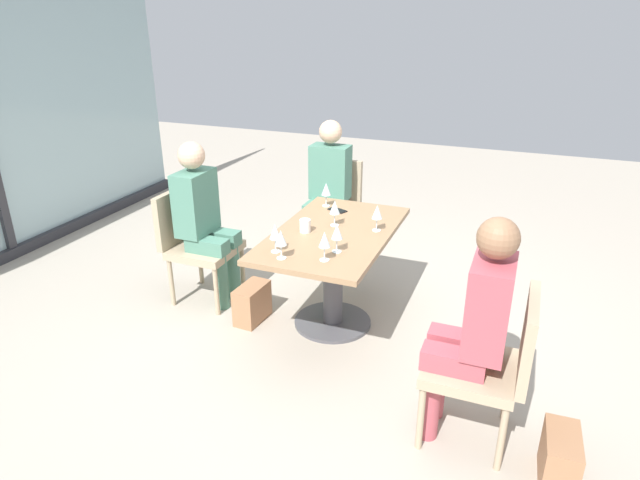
# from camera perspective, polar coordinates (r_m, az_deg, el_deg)

# --- Properties ---
(ground_plane) EXTENTS (12.00, 12.00, 0.00)m
(ground_plane) POSITION_cam_1_polar(r_m,az_deg,el_deg) (4.08, 1.32, -8.63)
(ground_plane) COLOR #A89E8E
(dining_table_main) EXTENTS (1.32, 0.76, 0.73)m
(dining_table_main) POSITION_cam_1_polar(r_m,az_deg,el_deg) (3.83, 1.39, -1.82)
(dining_table_main) COLOR #997551
(dining_table_main) RESTS_ON ground_plane
(chair_front_left) EXTENTS (0.46, 0.50, 0.87)m
(chair_front_left) POSITION_cam_1_polar(r_m,az_deg,el_deg) (2.97, 17.42, -11.84)
(chair_front_left) COLOR tan
(chair_front_left) RESTS_ON ground_plane
(chair_near_window) EXTENTS (0.46, 0.51, 0.87)m
(chair_near_window) POSITION_cam_1_polar(r_m,az_deg,el_deg) (4.34, -12.99, 0.12)
(chair_near_window) COLOR tan
(chair_near_window) RESTS_ON ground_plane
(chair_far_right) EXTENTS (0.50, 0.46, 0.87)m
(chair_far_right) POSITION_cam_1_polar(r_m,az_deg,el_deg) (5.02, 1.25, 3.87)
(chair_far_right) COLOR tan
(chair_far_right) RESTS_ON ground_plane
(person_front_left) EXTENTS (0.34, 0.39, 1.26)m
(person_front_left) POSITION_cam_1_polar(r_m,az_deg,el_deg) (2.87, 15.72, -8.16)
(person_front_left) COLOR #B24C56
(person_front_left) RESTS_ON ground_plane
(person_near_window) EXTENTS (0.34, 0.39, 1.26)m
(person_near_window) POSITION_cam_1_polar(r_m,az_deg,el_deg) (4.21, -12.00, 2.46)
(person_near_window) COLOR #4C7F6B
(person_near_window) RESTS_ON ground_plane
(person_far_right) EXTENTS (0.39, 0.34, 1.26)m
(person_far_right) POSITION_cam_1_polar(r_m,az_deg,el_deg) (4.86, 0.82, 5.74)
(person_far_right) COLOR #4C7F6B
(person_far_right) RESTS_ON ground_plane
(wine_glass_0) EXTENTS (0.07, 0.07, 0.18)m
(wine_glass_0) POSITION_cam_1_polar(r_m,az_deg,el_deg) (3.30, -4.09, 0.16)
(wine_glass_0) COLOR silver
(wine_glass_0) RESTS_ON dining_table_main
(wine_glass_1) EXTENTS (0.07, 0.07, 0.18)m
(wine_glass_1) POSITION_cam_1_polar(r_m,az_deg,el_deg) (3.39, 1.78, 0.80)
(wine_glass_1) COLOR silver
(wine_glass_1) RESTS_ON dining_table_main
(wine_glass_2) EXTENTS (0.07, 0.07, 0.18)m
(wine_glass_2) POSITION_cam_1_polar(r_m,az_deg,el_deg) (3.81, 1.54, 3.37)
(wine_glass_2) COLOR silver
(wine_glass_2) RESTS_ON dining_table_main
(wine_glass_3) EXTENTS (0.07, 0.07, 0.18)m
(wine_glass_3) POSITION_cam_1_polar(r_m,az_deg,el_deg) (3.40, -4.69, 0.80)
(wine_glass_3) COLOR silver
(wine_glass_3) RESTS_ON dining_table_main
(wine_glass_4) EXTENTS (0.07, 0.07, 0.18)m
(wine_glass_4) POSITION_cam_1_polar(r_m,az_deg,el_deg) (3.27, 0.47, -0.03)
(wine_glass_4) COLOR silver
(wine_glass_4) RESTS_ON dining_table_main
(wine_glass_5) EXTENTS (0.07, 0.07, 0.18)m
(wine_glass_5) POSITION_cam_1_polar(r_m,az_deg,el_deg) (3.74, 5.96, 2.85)
(wine_glass_5) COLOR silver
(wine_glass_5) RESTS_ON dining_table_main
(wine_glass_6) EXTENTS (0.07, 0.07, 0.18)m
(wine_glass_6) POSITION_cam_1_polar(r_m,az_deg,el_deg) (4.20, 0.64, 5.25)
(wine_glass_6) COLOR silver
(wine_glass_6) RESTS_ON dining_table_main
(coffee_cup) EXTENTS (0.08, 0.08, 0.09)m
(coffee_cup) POSITION_cam_1_polar(r_m,az_deg,el_deg) (3.73, -1.56, 1.49)
(coffee_cup) COLOR white
(coffee_cup) RESTS_ON dining_table_main
(cell_phone_on_table) EXTENTS (0.12, 0.16, 0.01)m
(cell_phone_on_table) POSITION_cam_1_polar(r_m,az_deg,el_deg) (4.14, 1.82, 3.12)
(cell_phone_on_table) COLOR black
(cell_phone_on_table) RESTS_ON dining_table_main
(handbag_0) EXTENTS (0.31, 0.17, 0.28)m
(handbag_0) POSITION_cam_1_polar(r_m,az_deg,el_deg) (3.06, 23.64, -20.16)
(handbag_0) COLOR #A3704C
(handbag_0) RESTS_ON ground_plane
(handbag_1) EXTENTS (0.31, 0.18, 0.28)m
(handbag_1) POSITION_cam_1_polar(r_m,az_deg,el_deg) (4.09, -7.07, -6.53)
(handbag_1) COLOR #A3704C
(handbag_1) RESTS_ON ground_plane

